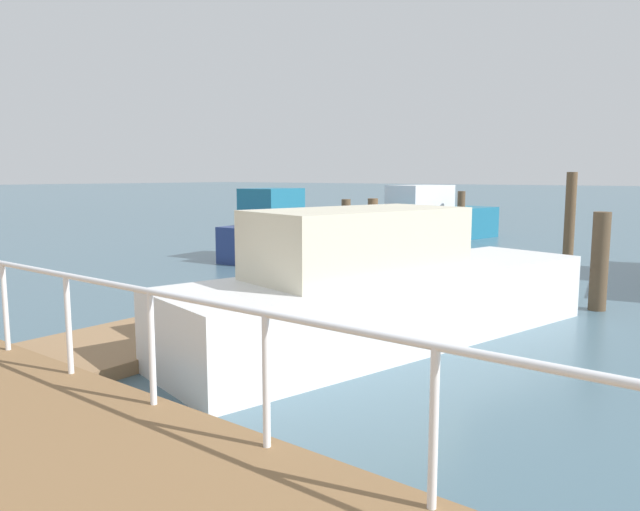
{
  "coord_description": "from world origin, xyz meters",
  "views": [
    {
      "loc": [
        -6.37,
        4.54,
        2.48
      ],
      "look_at": [
        0.91,
        10.18,
        1.24
      ],
      "focal_mm": 33.65,
      "sensor_mm": 36.0,
      "label": 1
    }
  ],
  "objects": [
    {
      "name": "floating_dock",
      "position": [
        3.49,
        11.8,
        0.09
      ],
      "size": [
        13.99,
        2.0,
        0.18
      ],
      "primitive_type": "cube",
      "color": "#93704C",
      "rests_on": "ground_plane"
    },
    {
      "name": "boardwalk_railing",
      "position": [
        -3.15,
        8.96,
        1.22
      ],
      "size": [
        0.06,
        25.39,
        1.08
      ],
      "color": "white",
      "rests_on": "boardwalk"
    },
    {
      "name": "dock_piling_0",
      "position": [
        5.38,
        7.15,
        0.91
      ],
      "size": [
        0.31,
        0.31,
        1.82
      ],
      "primitive_type": "cylinder",
      "color": "brown",
      "rests_on": "ground_plane"
    },
    {
      "name": "dock_piling_1",
      "position": [
        11.94,
        9.49,
        1.29
      ],
      "size": [
        0.3,
        0.3,
        2.57
      ],
      "primitive_type": "cylinder",
      "color": "brown",
      "rests_on": "ground_plane"
    },
    {
      "name": "dock_piling_2",
      "position": [
        8.14,
        13.88,
        0.91
      ],
      "size": [
        0.29,
        0.29,
        1.82
      ],
      "primitive_type": "cylinder",
      "color": "brown",
      "rests_on": "ground_plane"
    },
    {
      "name": "dock_piling_3",
      "position": [
        13.9,
        13.8,
        0.96
      ],
      "size": [
        0.28,
        0.28,
        1.91
      ],
      "primitive_type": "cylinder",
      "color": "brown",
      "rests_on": "ground_plane"
    },
    {
      "name": "dock_piling_4",
      "position": [
        8.97,
        17.36,
        0.98
      ],
      "size": [
        0.24,
        0.24,
        1.95
      ],
      "primitive_type": "cylinder",
      "color": "brown",
      "rests_on": "ground_plane"
    },
    {
      "name": "dock_piling_5",
      "position": [
        11.69,
        17.33,
        0.8
      ],
      "size": [
        0.34,
        0.34,
        1.61
      ],
      "primitive_type": "cylinder",
      "color": "brown",
      "rests_on": "ground_plane"
    },
    {
      "name": "moored_boat_0",
      "position": [
        1.15,
        9.12,
        0.77
      ],
      "size": [
        7.54,
        3.57,
        2.01
      ],
      "color": "white",
      "rests_on": "ground_plane"
    },
    {
      "name": "moored_boat_3",
      "position": [
        14.12,
        15.14,
        0.8
      ],
      "size": [
        6.61,
        2.89,
        2.12
      ],
      "color": "#1E6B8C",
      "rests_on": "ground_plane"
    },
    {
      "name": "moored_boat_4",
      "position": [
        7.28,
        16.54,
        0.76
      ],
      "size": [
        4.76,
        1.96,
        2.1
      ],
      "color": "navy",
      "rests_on": "ground_plane"
    }
  ]
}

